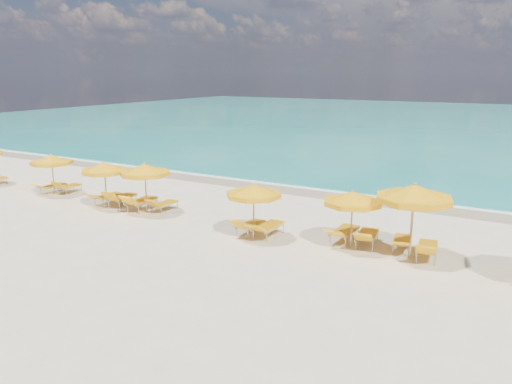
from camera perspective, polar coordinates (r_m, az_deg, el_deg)
The scene contains 24 objects.
ground_plane at distance 19.67m, azimuth -2.19°, elevation -4.29°, with size 120.00×120.00×0.00m, color beige.
ocean at distance 64.89m, azimuth 21.15°, elevation 7.38°, with size 120.00×80.00×0.30m, color #168074.
wet_sand_band at distance 26.00m, azimuth 6.51°, elevation 0.09°, with size 120.00×2.60×0.01m, color tan.
foam_line at distance 26.71m, azimuth 7.19°, elevation 0.43°, with size 120.00×1.20×0.03m, color white.
whitecap_near at distance 37.01m, azimuth 3.95°, elevation 4.19°, with size 14.00×0.36×0.05m, color white.
whitecap_far at distance 40.33m, azimuth 26.82°, elevation 3.54°, with size 18.00×0.30×0.05m, color white.
umbrella_1 at distance 26.81m, azimuth -22.34°, elevation 3.41°, with size 2.40×2.40×2.07m.
umbrella_2 at distance 23.45m, azimuth -16.95°, elevation 2.63°, with size 2.77×2.77×2.13m.
umbrella_3 at distance 22.09m, azimuth -12.59°, elevation 2.47°, with size 2.69×2.69×2.23m.
umbrella_4 at distance 18.22m, azimuth -0.26°, elevation 0.09°, with size 2.58×2.58×2.09m.
umbrella_5 at distance 17.46m, azimuth 10.98°, elevation -0.74°, with size 2.14×2.14×2.10m.
umbrella_6 at distance 16.96m, azimuth 17.61°, elevation -0.20°, with size 2.85×2.85×2.56m.
lounger_1_left at distance 27.60m, azimuth -22.24°, elevation 0.37°, with size 0.65×1.76×0.63m.
lounger_1_right at distance 27.16m, azimuth -20.57°, elevation 0.33°, with size 0.77×1.69×0.79m.
lounger_2_left at distance 24.41m, azimuth -16.58°, elevation -0.78°, with size 0.64×1.82×0.69m.
lounger_2_right at distance 23.84m, azimuth -15.05°, elevation -0.95°, with size 0.90×1.95×0.91m.
lounger_3_left at distance 22.91m, azimuth -12.95°, elevation -1.39°, with size 0.87×2.06×0.92m.
lounger_3_right at distance 22.53m, azimuth -10.42°, elevation -1.64°, with size 0.61×1.65×0.74m.
lounger_4_left at distance 19.12m, azimuth -0.71°, elevation -4.14°, with size 0.66×1.72×0.81m.
lounger_4_right at distance 18.77m, azimuth 1.37°, elevation -4.42°, with size 0.69×1.98×0.79m.
lounger_5_left at distance 18.52m, azimuth 10.03°, elevation -4.88°, with size 0.70×2.01×0.77m.
lounger_5_right at distance 18.26m, azimuth 12.56°, elevation -5.28°, with size 0.92×2.01×0.82m.
lounger_6_left at distance 18.09m, azimuth 16.33°, elevation -5.79°, with size 0.88×1.84×0.66m.
lounger_6_right at distance 17.55m, azimuth 18.94°, elevation -6.50°, with size 0.86×1.94×0.82m.
Camera 1 is at (9.99, -15.83, 6.05)m, focal length 35.00 mm.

